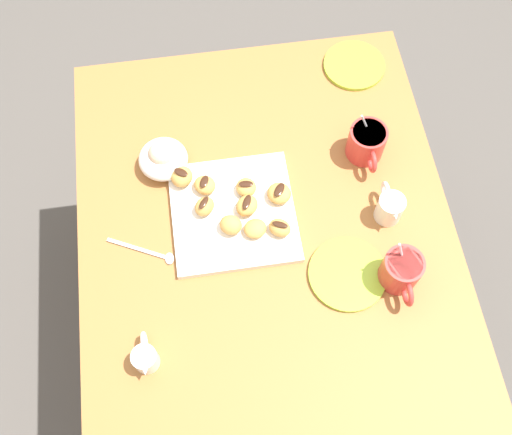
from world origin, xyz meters
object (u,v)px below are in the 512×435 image
at_px(beignet_2, 255,229).
at_px(beignet_0, 246,187).
at_px(beignet_6, 280,228).
at_px(beignet_4, 279,193).
at_px(saucer_lime_left, 354,65).
at_px(cream_pitcher_white, 390,207).
at_px(dining_table, 265,248).
at_px(beignet_1, 205,185).
at_px(coffee_mug_red_right, 401,271).
at_px(beignet_5, 205,206).
at_px(beignet_8, 182,177).
at_px(beignet_3, 231,227).
at_px(coffee_mug_red_left, 367,142).
at_px(chocolate_sauce_pitcher, 145,358).
at_px(saucer_lime_right, 347,274).
at_px(pastry_plate_square, 233,213).
at_px(ice_cream_bowl, 163,158).
at_px(beignet_7, 247,206).

bearing_deg(beignet_2, beignet_0, -176.93).
bearing_deg(beignet_6, beignet_4, 171.73).
bearing_deg(beignet_6, saucer_lime_left, 148.58).
height_order(saucer_lime_left, beignet_6, beignet_6).
relative_size(cream_pitcher_white, beignet_0, 2.18).
height_order(dining_table, beignet_1, beignet_1).
bearing_deg(cream_pitcher_white, saucer_lime_left, 177.62).
xyz_separation_m(coffee_mug_red_right, beignet_1, (-0.27, -0.39, -0.02)).
distance_m(beignet_5, beignet_8, 0.09).
bearing_deg(beignet_3, coffee_mug_red_left, 115.55).
bearing_deg(saucer_lime_left, chocolate_sauce_pitcher, -40.47).
height_order(cream_pitcher_white, saucer_lime_right, cream_pitcher_white).
relative_size(beignet_1, beignet_5, 1.03).
distance_m(coffee_mug_red_left, beignet_0, 0.31).
distance_m(pastry_plate_square, saucer_lime_right, 0.29).
bearing_deg(beignet_0, pastry_plate_square, -37.03).
xyz_separation_m(coffee_mug_red_right, beignet_4, (-0.23, -0.22, -0.02)).
bearing_deg(beignet_8, coffee_mug_red_right, 55.55).
bearing_deg(beignet_8, dining_table, 52.11).
xyz_separation_m(dining_table, pastry_plate_square, (-0.04, -0.07, 0.14)).
bearing_deg(beignet_6, beignet_2, -97.18).
bearing_deg(dining_table, beignet_1, -131.05).
bearing_deg(chocolate_sauce_pitcher, saucer_lime_right, 105.60).
height_order(pastry_plate_square, coffee_mug_red_right, coffee_mug_red_right).
height_order(cream_pitcher_white, beignet_2, cream_pitcher_white).
distance_m(cream_pitcher_white, beignet_6, 0.25).
bearing_deg(beignet_2, coffee_mug_red_right, 62.77).
height_order(coffee_mug_red_left, beignet_5, coffee_mug_red_left).
height_order(coffee_mug_red_left, beignet_6, coffee_mug_red_left).
relative_size(coffee_mug_red_right, beignet_1, 2.69).
distance_m(beignet_0, beignet_2, 0.11).
distance_m(ice_cream_bowl, beignet_4, 0.29).
xyz_separation_m(coffee_mug_red_right, beignet_2, (-0.15, -0.29, -0.02)).
relative_size(cream_pitcher_white, beignet_1, 2.05).
height_order(beignet_1, beignet_2, beignet_1).
xyz_separation_m(beignet_5, beignet_7, (0.01, 0.10, -0.00)).
bearing_deg(beignet_7, ice_cream_bowl, -130.20).
bearing_deg(beignet_7, beignet_0, 174.41).
bearing_deg(beignet_1, coffee_mug_red_left, 97.34).
distance_m(saucer_lime_right, beignet_7, 0.27).
bearing_deg(beignet_3, pastry_plate_square, 167.41).
height_order(saucer_lime_right, beignet_4, beignet_4).
bearing_deg(pastry_plate_square, cream_pitcher_white, 81.51).
xyz_separation_m(beignet_0, beignet_3, (0.09, -0.05, 0.00)).
xyz_separation_m(beignet_4, beignet_5, (0.01, -0.17, 0.00)).
distance_m(beignet_4, beignet_5, 0.17).
height_order(beignet_0, beignet_7, beignet_7).
bearing_deg(beignet_4, beignet_5, -87.05).
bearing_deg(beignet_5, dining_table, 67.75).
xyz_separation_m(cream_pitcher_white, beignet_4, (-0.07, -0.24, -0.01)).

